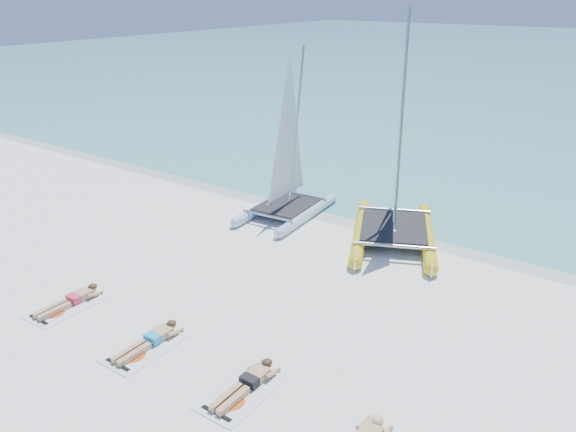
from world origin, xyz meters
name	(u,v)px	position (x,y,z in m)	size (l,w,h in m)	color
ground	(249,282)	(0.00, 0.00, 0.00)	(140.00, 140.00, 0.00)	white
wet_sand_strip	(349,219)	(0.00, 5.50, 0.00)	(140.00, 1.40, 0.01)	silver
catamaran_blue	(288,166)	(-2.02, 4.70, 1.73)	(2.36, 4.40, 5.80)	silver
catamaran_yellow	(398,166)	(1.74, 5.30, 2.23)	(4.41, 5.74, 7.07)	yellow
towel_a	(66,307)	(-2.92, -3.58, 0.01)	(1.00, 1.85, 0.02)	silver
sunbather_a	(72,299)	(-2.92, -3.39, 0.12)	(0.37, 1.73, 0.26)	tan
towel_b	(145,348)	(0.01, -3.63, 0.01)	(1.00, 1.85, 0.02)	silver
sunbather_b	(151,339)	(0.01, -3.44, 0.12)	(0.37, 1.73, 0.26)	tan
towel_c	(242,392)	(2.68, -3.54, 0.01)	(1.00, 1.85, 0.02)	silver
sunbather_c	(248,382)	(2.68, -3.35, 0.12)	(0.37, 1.73, 0.26)	tan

